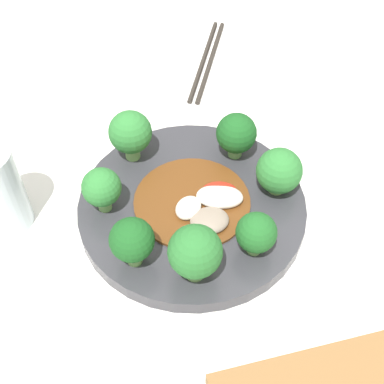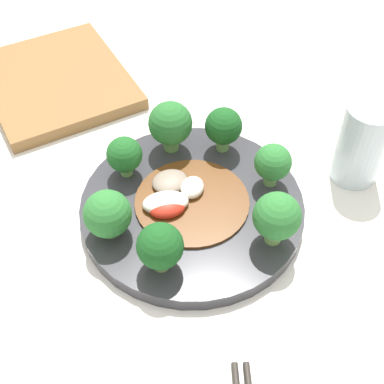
{
  "view_description": "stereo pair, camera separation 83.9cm",
  "coord_description": "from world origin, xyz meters",
  "px_view_note": "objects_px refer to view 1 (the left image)",
  "views": [
    {
      "loc": [
        0.37,
        -0.04,
        1.29
      ],
      "look_at": [
        -0.04,
        -0.01,
        0.8
      ],
      "focal_mm": 50.0,
      "sensor_mm": 36.0,
      "label": 1
    },
    {
      "loc": [
        -0.45,
        0.12,
        1.29
      ],
      "look_at": [
        -0.04,
        -0.01,
        0.8
      ],
      "focal_mm": 50.0,
      "sensor_mm": 36.0,
      "label": 2
    }
  ],
  "objects_px": {
    "plate": "(192,208)",
    "broccoli_south": "(102,188)",
    "broccoli_northeast": "(256,233)",
    "chopsticks": "(207,60)",
    "broccoli_southwest": "(130,133)",
    "stirfry_center": "(203,202)",
    "broccoli_north": "(279,171)",
    "broccoli_east": "(195,252)",
    "broccoli_southeast": "(132,241)",
    "broccoli_northwest": "(236,134)"
  },
  "relations": [
    {
      "from": "plate",
      "to": "broccoli_south",
      "type": "relative_size",
      "value": 4.58
    },
    {
      "from": "broccoli_northeast",
      "to": "chopsticks",
      "type": "bearing_deg",
      "value": -176.43
    },
    {
      "from": "broccoli_southwest",
      "to": "stirfry_center",
      "type": "distance_m",
      "value": 0.13
    },
    {
      "from": "stirfry_center",
      "to": "broccoli_north",
      "type": "bearing_deg",
      "value": 102.72
    },
    {
      "from": "broccoli_east",
      "to": "broccoli_southeast",
      "type": "height_order",
      "value": "broccoli_east"
    },
    {
      "from": "broccoli_southwest",
      "to": "broccoli_north",
      "type": "bearing_deg",
      "value": 69.28
    },
    {
      "from": "broccoli_northeast",
      "to": "stirfry_center",
      "type": "bearing_deg",
      "value": -142.21
    },
    {
      "from": "broccoli_southeast",
      "to": "broccoli_north",
      "type": "bearing_deg",
      "value": 118.72
    },
    {
      "from": "broccoli_north",
      "to": "stirfry_center",
      "type": "relative_size",
      "value": 0.44
    },
    {
      "from": "broccoli_northeast",
      "to": "broccoli_northwest",
      "type": "distance_m",
      "value": 0.15
    },
    {
      "from": "broccoli_east",
      "to": "broccoli_southeast",
      "type": "distance_m",
      "value": 0.07
    },
    {
      "from": "broccoli_east",
      "to": "broccoli_northeast",
      "type": "xyz_separation_m",
      "value": [
        -0.03,
        0.07,
        -0.01
      ]
    },
    {
      "from": "plate",
      "to": "broccoli_northeast",
      "type": "relative_size",
      "value": 4.89
    },
    {
      "from": "broccoli_southeast",
      "to": "broccoli_northwest",
      "type": "height_order",
      "value": "same"
    },
    {
      "from": "stirfry_center",
      "to": "chopsticks",
      "type": "height_order",
      "value": "stirfry_center"
    },
    {
      "from": "broccoli_northeast",
      "to": "broccoli_north",
      "type": "bearing_deg",
      "value": 156.02
    },
    {
      "from": "broccoli_east",
      "to": "broccoli_north",
      "type": "distance_m",
      "value": 0.16
    },
    {
      "from": "broccoli_southeast",
      "to": "chopsticks",
      "type": "xyz_separation_m",
      "value": [
        -0.39,
        0.11,
        -0.06
      ]
    },
    {
      "from": "broccoli_east",
      "to": "broccoli_north",
      "type": "bearing_deg",
      "value": 137.24
    },
    {
      "from": "broccoli_east",
      "to": "broccoli_northeast",
      "type": "distance_m",
      "value": 0.07
    },
    {
      "from": "broccoli_east",
      "to": "stirfry_center",
      "type": "distance_m",
      "value": 0.1
    },
    {
      "from": "broccoli_northeast",
      "to": "stirfry_center",
      "type": "relative_size",
      "value": 0.4
    },
    {
      "from": "plate",
      "to": "broccoli_southwest",
      "type": "xyz_separation_m",
      "value": [
        -0.08,
        -0.07,
        0.05
      ]
    },
    {
      "from": "broccoli_east",
      "to": "broccoli_southeast",
      "type": "bearing_deg",
      "value": -108.03
    },
    {
      "from": "broccoli_north",
      "to": "chopsticks",
      "type": "bearing_deg",
      "value": -167.85
    },
    {
      "from": "broccoli_north",
      "to": "stirfry_center",
      "type": "height_order",
      "value": "broccoli_north"
    },
    {
      "from": "broccoli_northeast",
      "to": "broccoli_north",
      "type": "xyz_separation_m",
      "value": [
        -0.09,
        0.04,
        0.0
      ]
    },
    {
      "from": "plate",
      "to": "broccoli_east",
      "type": "xyz_separation_m",
      "value": [
        0.1,
        -0.0,
        0.05
      ]
    },
    {
      "from": "broccoli_south",
      "to": "broccoli_southwest",
      "type": "height_order",
      "value": "broccoli_southwest"
    },
    {
      "from": "broccoli_northeast",
      "to": "broccoli_east",
      "type": "bearing_deg",
      "value": -67.81
    },
    {
      "from": "chopsticks",
      "to": "broccoli_east",
      "type": "bearing_deg",
      "value": -6.17
    },
    {
      "from": "broccoli_northwest",
      "to": "broccoli_south",
      "type": "bearing_deg",
      "value": -64.05
    },
    {
      "from": "broccoli_south",
      "to": "broccoli_north",
      "type": "xyz_separation_m",
      "value": [
        -0.02,
        0.21,
        -0.0
      ]
    },
    {
      "from": "broccoli_northwest",
      "to": "chopsticks",
      "type": "distance_m",
      "value": 0.24
    },
    {
      "from": "broccoli_southwest",
      "to": "chopsticks",
      "type": "xyz_separation_m",
      "value": [
        -0.23,
        0.12,
        -0.06
      ]
    },
    {
      "from": "broccoli_south",
      "to": "broccoli_east",
      "type": "bearing_deg",
      "value": 45.8
    },
    {
      "from": "broccoli_north",
      "to": "plate",
      "type": "bearing_deg",
      "value": -81.86
    },
    {
      "from": "broccoli_east",
      "to": "chopsticks",
      "type": "distance_m",
      "value": 0.42
    },
    {
      "from": "broccoli_northeast",
      "to": "broccoli_north",
      "type": "height_order",
      "value": "broccoli_north"
    },
    {
      "from": "plate",
      "to": "broccoli_northeast",
      "type": "bearing_deg",
      "value": 41.78
    },
    {
      "from": "plate",
      "to": "broccoli_northwest",
      "type": "xyz_separation_m",
      "value": [
        -0.08,
        0.06,
        0.05
      ]
    },
    {
      "from": "broccoli_south",
      "to": "stirfry_center",
      "type": "bearing_deg",
      "value": 88.13
    },
    {
      "from": "broccoli_east",
      "to": "stirfry_center",
      "type": "xyz_separation_m",
      "value": [
        -0.1,
        0.02,
        -0.04
      ]
    },
    {
      "from": "broccoli_south",
      "to": "broccoli_east",
      "type": "height_order",
      "value": "broccoli_east"
    },
    {
      "from": "broccoli_south",
      "to": "broccoli_southeast",
      "type": "distance_m",
      "value": 0.09
    },
    {
      "from": "broccoli_east",
      "to": "broccoli_southwest",
      "type": "relative_size",
      "value": 1.03
    },
    {
      "from": "chopsticks",
      "to": "broccoli_south",
      "type": "bearing_deg",
      "value": -25.26
    },
    {
      "from": "broccoli_south",
      "to": "broccoli_northwest",
      "type": "distance_m",
      "value": 0.19
    },
    {
      "from": "broccoli_east",
      "to": "chopsticks",
      "type": "xyz_separation_m",
      "value": [
        -0.41,
        0.04,
        -0.06
      ]
    },
    {
      "from": "broccoli_east",
      "to": "chopsticks",
      "type": "bearing_deg",
      "value": 173.83
    }
  ]
}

